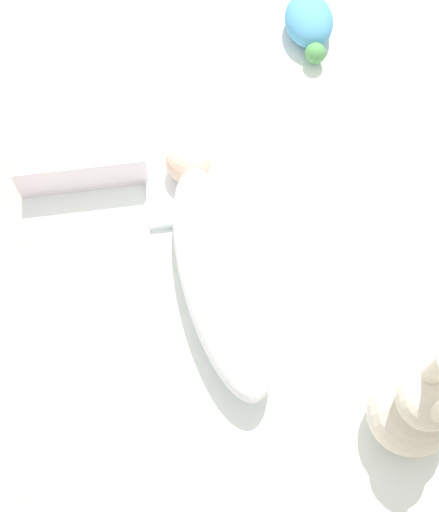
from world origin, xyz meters
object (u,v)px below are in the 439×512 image
(swaddled_baby, at_px, (218,268))
(pillow, at_px, (78,118))
(turtle_plush, at_px, (309,23))
(bunny_plush, at_px, (415,409))

(swaddled_baby, height_order, pillow, swaddled_baby)
(pillow, relative_size, turtle_plush, 1.66)
(pillow, bearing_deg, bunny_plush, 37.87)
(pillow, height_order, turtle_plush, pillow)
(swaddled_baby, bearing_deg, turtle_plush, -33.12)
(turtle_plush, bearing_deg, swaddled_baby, -26.05)
(swaddled_baby, distance_m, pillow, 0.49)
(swaddled_baby, relative_size, bunny_plush, 1.78)
(swaddled_baby, height_order, bunny_plush, bunny_plush)
(swaddled_baby, xyz_separation_m, bunny_plush, (0.34, 0.32, 0.04))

